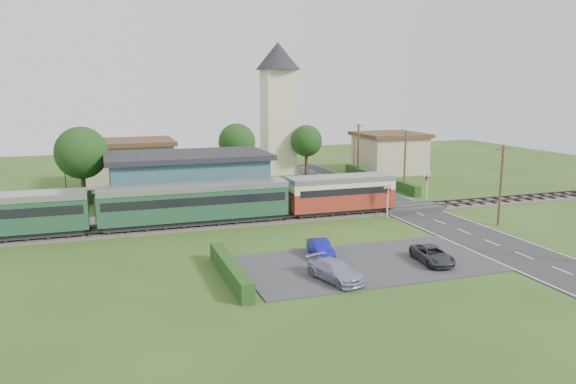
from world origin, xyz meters
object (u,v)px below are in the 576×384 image
object	(u,v)px
car_park_blue	(321,248)
train	(157,204)
pedestrian_near	(289,198)
pedestrian_far	(108,211)
car_on_road	(358,186)
car_park_dark	(432,255)
crossing_signal_near	(388,195)
equipment_hut	(107,205)
house_east	(390,152)
church_tower	(278,98)
house_west	(129,162)
station_building	(188,179)
car_park_silver	(335,271)
crossing_signal_far	(427,182)

from	to	relation	value
car_park_blue	train	bearing A→B (deg)	137.22
pedestrian_near	pedestrian_far	distance (m)	16.66
car_on_road	pedestrian_near	distance (m)	13.18
train	car_park_dark	bearing A→B (deg)	-42.45
crossing_signal_near	equipment_hut	bearing A→B (deg)	167.06
house_east	car_park_dark	xyz separation A→B (m)	(-17.22, -37.38, -2.16)
house_east	crossing_signal_near	world-z (taller)	house_east
equipment_hut	church_tower	bearing A→B (deg)	44.75
train	church_tower	world-z (taller)	church_tower
car_on_road	pedestrian_near	world-z (taller)	pedestrian_near
equipment_hut	car_park_dark	size ratio (longest dim) A/B	0.63
house_west	crossing_signal_near	distance (m)	33.22
station_building	car_park_silver	world-z (taller)	station_building
pedestrian_near	pedestrian_far	world-z (taller)	pedestrian_far
train	car_park_blue	bearing A→B (deg)	-48.57
crossing_signal_near	pedestrian_far	xyz separation A→B (m)	(-24.34, 4.81, -0.77)
car_park_blue	pedestrian_far	bearing A→B (deg)	141.12
station_building	church_tower	world-z (taller)	church_tower
car_park_blue	house_west	bearing A→B (deg)	113.66
crossing_signal_far	pedestrian_far	bearing A→B (deg)	179.99
crossing_signal_near	crossing_signal_far	xyz separation A→B (m)	(7.20, 4.80, 0.00)
house_west	car_park_blue	world-z (taller)	house_west
house_east	car_park_blue	world-z (taller)	house_east
crossing_signal_near	house_east	bearing A→B (deg)	60.87
house_east	train	bearing A→B (deg)	-147.12
train	pedestrian_far	world-z (taller)	train
crossing_signal_far	car_park_dark	distance (m)	20.86
car_park_blue	pedestrian_far	world-z (taller)	pedestrian_far
house_west	train	bearing A→B (deg)	-87.58
car_park_silver	pedestrian_near	world-z (taller)	pedestrian_near
house_west	car_park_blue	xyz separation A→B (m)	(11.12, -34.50, -2.14)
crossing_signal_far	pedestrian_near	xyz separation A→B (m)	(-14.89, 0.61, -0.85)
train	house_west	bearing A→B (deg)	92.42
church_tower	pedestrian_far	bearing A→B (deg)	-134.18
car_on_road	car_park_silver	xyz separation A→B (m)	(-14.58, -26.84, 0.13)
crossing_signal_far	house_east	bearing A→B (deg)	71.92
station_building	crossing_signal_far	size ratio (longest dim) A/B	4.88
house_east	car_park_dark	size ratio (longest dim) A/B	2.18
pedestrian_near	car_on_road	bearing A→B (deg)	-143.90
car_on_road	car_park_silver	size ratio (longest dim) A/B	0.72
house_west	pedestrian_near	world-z (taller)	house_west
church_tower	house_east	world-z (taller)	church_tower
train	crossing_signal_far	world-z (taller)	train
crossing_signal_near	car_park_blue	size ratio (longest dim) A/B	0.94
pedestrian_near	house_east	bearing A→B (deg)	-136.05
car_park_blue	car_park_silver	size ratio (longest dim) A/B	0.80
train	house_east	distance (m)	40.52
church_tower	house_west	bearing A→B (deg)	-171.47
crossing_signal_far	car_park_dark	world-z (taller)	crossing_signal_far
car_park_dark	station_building	bearing A→B (deg)	123.92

